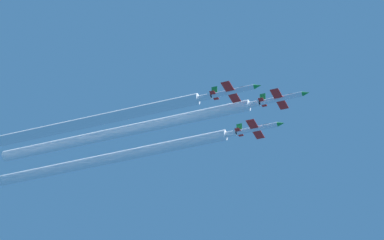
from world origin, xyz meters
TOP-DOWN VIEW (x-y plane):
  - jet_lead at (-0.14, 6.07)m, footprint 8.36×12.17m
  - jet_left_wingman at (-8.84, -2.57)m, footprint 8.36×12.17m
  - jet_right_wingman at (7.96, -2.77)m, footprint 8.36×12.17m
  - smoke_trail_lead at (-0.14, -32.01)m, footprint 2.61×65.07m
  - smoke_trail_left_wingman at (-8.84, -41.60)m, footprint 2.61×66.96m
  - smoke_trail_right_wingman at (7.96, -48.72)m, footprint 2.61×80.84m

SIDE VIEW (x-z plane):
  - smoke_trail_right_wingman at x=7.96m, z-range 172.87..175.48m
  - jet_right_wingman at x=7.96m, z-range 172.74..175.67m
  - smoke_trail_left_wingman at x=-8.84m, z-range 173.28..175.88m
  - jet_left_wingman at x=-8.84m, z-range 173.15..176.07m
  - smoke_trail_lead at x=-0.14m, z-range 174.07..176.68m
  - jet_lead at x=-0.14m, z-range 173.95..176.87m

